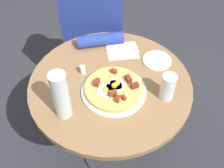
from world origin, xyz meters
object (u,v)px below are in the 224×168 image
object	(u,v)px
pizza_plate	(114,91)
salt_shaker	(83,70)
breakfast_pizza	(114,88)
person_seated	(95,45)
water_bottle	(61,96)
bread_plate	(157,60)
fork	(122,48)
water_glass	(168,87)
dining_table	(110,104)
knife	(123,52)

from	to	relation	value
pizza_plate	salt_shaker	distance (m)	0.20
breakfast_pizza	salt_shaker	distance (m)	0.20
person_seated	water_bottle	size ratio (longest dim) A/B	4.61
breakfast_pizza	bread_plate	bearing A→B (deg)	-132.49
bread_plate	fork	distance (m)	0.21
person_seated	water_glass	world-z (taller)	person_seated
pizza_plate	breakfast_pizza	size ratio (longest dim) A/B	1.13
dining_table	bread_plate	bearing A→B (deg)	-144.08
knife	water_bottle	xyz separation A→B (m)	(0.24, 0.43, 0.12)
knife	pizza_plate	bearing A→B (deg)	72.53
person_seated	bread_plate	distance (m)	0.60
breakfast_pizza	water_bottle	bearing A→B (deg)	34.11
water_bottle	water_glass	bearing A→B (deg)	-163.75
person_seated	knife	xyz separation A→B (m)	(-0.21, 0.33, 0.24)
fork	salt_shaker	size ratio (longest dim) A/B	3.93
water_glass	water_bottle	distance (m)	0.48
salt_shaker	bread_plate	bearing A→B (deg)	-162.65
breakfast_pizza	water_glass	bearing A→B (deg)	177.80
dining_table	pizza_plate	bearing A→B (deg)	110.08
water_bottle	salt_shaker	bearing A→B (deg)	-99.61
breakfast_pizza	pizza_plate	bearing A→B (deg)	-66.65
dining_table	breakfast_pizza	distance (m)	0.21
dining_table	fork	bearing A→B (deg)	-99.72
breakfast_pizza	fork	world-z (taller)	breakfast_pizza
fork	water_glass	world-z (taller)	water_glass
dining_table	pizza_plate	xyz separation A→B (m)	(-0.02, 0.06, 0.18)
bread_plate	knife	world-z (taller)	bread_plate
fork	salt_shaker	bearing A→B (deg)	35.55
dining_table	breakfast_pizza	bearing A→B (deg)	110.11
fork	water_glass	bearing A→B (deg)	112.90
bread_plate	water_glass	distance (m)	0.25
dining_table	water_bottle	size ratio (longest dim) A/B	3.30
person_seated	dining_table	bearing A→B (deg)	105.64
water_bottle	salt_shaker	world-z (taller)	water_bottle
pizza_plate	salt_shaker	size ratio (longest dim) A/B	6.81
breakfast_pizza	knife	world-z (taller)	breakfast_pizza
dining_table	salt_shaker	distance (m)	0.25
bread_plate	fork	world-z (taller)	bread_plate
person_seated	bread_plate	xyz separation A→B (m)	(-0.39, 0.38, 0.24)
dining_table	bread_plate	distance (m)	0.34
person_seated	fork	xyz separation A→B (m)	(-0.20, 0.30, 0.24)
person_seated	salt_shaker	world-z (taller)	person_seated
knife	water_bottle	size ratio (longest dim) A/B	0.73
pizza_plate	bread_plate	xyz separation A→B (m)	(-0.21, -0.23, -0.00)
breakfast_pizza	bread_plate	distance (m)	0.32
pizza_plate	breakfast_pizza	xyz separation A→B (m)	(-0.00, 0.00, 0.02)
salt_shaker	dining_table	bearing A→B (deg)	160.13
dining_table	knife	xyz separation A→B (m)	(-0.05, -0.22, 0.18)
fork	knife	size ratio (longest dim) A/B	1.00
water_bottle	bread_plate	bearing A→B (deg)	-138.46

